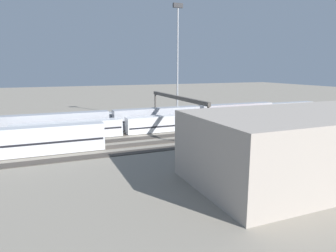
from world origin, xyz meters
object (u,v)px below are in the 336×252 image
at_px(train_on_track_2, 164,123).
at_px(light_mast_0, 178,50).
at_px(signal_gantry, 177,101).
at_px(train_on_track_0, 221,113).
at_px(train_on_track_1, 158,118).

distance_m(train_on_track_2, light_mast_0, 23.76).
bearing_deg(signal_gantry, light_mast_0, -114.69).
distance_m(train_on_track_2, signal_gantry, 6.43).
xyz_separation_m(train_on_track_0, light_mast_0, (13.16, -2.40, 18.16)).
relative_size(train_on_track_1, signal_gantry, 2.38).
height_order(train_on_track_2, train_on_track_0, train_on_track_2).
height_order(light_mast_0, signal_gantry, light_mast_0).
bearing_deg(train_on_track_0, train_on_track_2, 24.13).
distance_m(train_on_track_1, light_mast_0, 21.04).
bearing_deg(train_on_track_1, train_on_track_0, -167.23).
xyz_separation_m(train_on_track_1, light_mast_0, (-8.89, -7.40, 17.57)).
bearing_deg(light_mast_0, train_on_track_0, 169.67).
relative_size(train_on_track_2, light_mast_0, 2.05).
bearing_deg(train_on_track_2, train_on_track_1, -93.05).
height_order(train_on_track_0, light_mast_0, light_mast_0).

